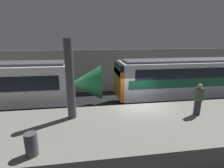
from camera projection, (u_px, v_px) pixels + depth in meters
The scene contains 7 objects.
ground_plane at pixel (139, 120), 11.35m from camera, with size 120.00×120.00×0.00m, color black.
platform at pixel (154, 131), 8.88m from camera, with size 40.00×4.86×1.13m.
station_rear_barrier at pixel (120, 70), 17.22m from camera, with size 50.00×0.15×4.09m.
support_pillar_near at pixel (70, 80), 8.66m from camera, with size 0.43×0.43×4.03m.
train_boxy at pixel (207, 80), 14.36m from camera, with size 15.24×2.96×3.55m.
person_waiting at pixel (198, 99), 9.24m from camera, with size 0.38×0.24×1.74m.
trash_bin at pixel (31, 144), 6.13m from camera, with size 0.44×0.44×0.85m.
Camera 1 is at (-3.34, -9.98, 5.18)m, focal length 28.00 mm.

